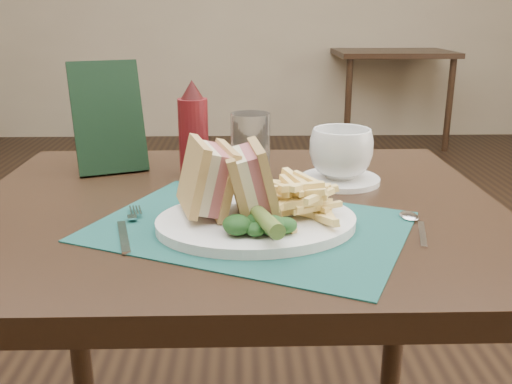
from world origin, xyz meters
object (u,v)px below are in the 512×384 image
sandwich_half_a (193,179)px  ketchup_bottle (193,128)px  saucer (340,180)px  check_presenter (108,117)px  table_bg_right (389,97)px  sandwich_half_b (236,181)px  plate (257,222)px  drinking_glass (250,148)px  coffee_cup (341,153)px  placemat (250,226)px

sandwich_half_a → ketchup_bottle: bearing=79.6°
saucer → check_presenter: bearing=167.9°
table_bg_right → sandwich_half_b: (-1.21, -3.83, 0.45)m
check_presenter → table_bg_right: bearing=46.1°
plate → drinking_glass: bearing=83.1°
saucer → drinking_glass: drinking_glass is taller
plate → table_bg_right: bearing=64.8°
sandwich_half_a → ketchup_bottle: 0.28m
sandwich_half_b → drinking_glass: (0.03, 0.24, -0.01)m
sandwich_half_a → drinking_glass: bearing=54.3°
drinking_glass → ketchup_bottle: size_ratio=0.70×
coffee_cup → table_bg_right: bearing=74.2°
drinking_glass → check_presenter: (-0.28, 0.08, 0.04)m
sandwich_half_a → coffee_cup: size_ratio=0.97×
placemat → sandwich_half_a: 0.11m
check_presenter → sandwich_half_a: bearing=-79.8°
sandwich_half_a → check_presenter: (-0.19, 0.31, 0.03)m
placemat → ketchup_bottle: (-0.11, 0.29, 0.09)m
saucer → sandwich_half_b: bearing=-130.9°
table_bg_right → sandwich_half_b: sandwich_half_b is taller
sandwich_half_b → saucer: bearing=42.5°
plate → drinking_glass: drinking_glass is taller
saucer → ketchup_bottle: ketchup_bottle is taller
check_presenter → saucer: bearing=-33.3°
plate → coffee_cup: 0.29m
sandwich_half_b → coffee_cup: 0.30m
plate → coffee_cup: coffee_cup is taller
sandwich_half_a → check_presenter: 0.37m
check_presenter → drinking_glass: bearing=-37.8°
saucer → placemat: bearing=-127.2°
saucer → coffee_cup: bearing=0.0°
coffee_cup → sandwich_half_a: bearing=-139.7°
placemat → coffee_cup: coffee_cup is taller
table_bg_right → saucer: 3.77m
saucer → drinking_glass: bearing=175.7°
table_bg_right → coffee_cup: 3.77m
sandwich_half_a → ketchup_bottle: size_ratio=0.61×
placemat → sandwich_half_a: sandwich_half_a is taller
placemat → table_bg_right: bearing=72.7°
ketchup_bottle → sandwich_half_b: bearing=-73.5°
table_bg_right → placemat: bearing=-107.3°
coffee_cup → plate: bearing=-125.2°
saucer → drinking_glass: size_ratio=1.15×
coffee_cup → ketchup_bottle: ketchup_bottle is taller
table_bg_right → sandwich_half_a: 4.06m
placemat → ketchup_bottle: 0.32m
placemat → coffee_cup: 0.29m
plate → sandwich_half_b: size_ratio=2.74×
saucer → drinking_glass: (-0.17, 0.01, 0.06)m
plate → drinking_glass: 0.25m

